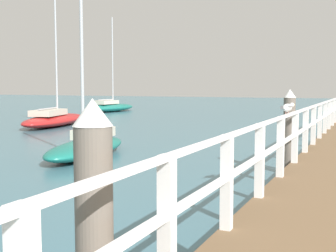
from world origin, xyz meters
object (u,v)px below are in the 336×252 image
(dock_piling_near, at_px, (94,237))
(boat_3, at_px, (87,145))
(seagull_foreground, at_px, (288,107))
(dock_piling_far, at_px, (289,131))
(boat_4, at_px, (111,107))
(boat_2, at_px, (54,119))

(dock_piling_near, height_order, boat_3, boat_3)
(dock_piling_near, bearing_deg, seagull_foreground, 86.21)
(dock_piling_far, relative_size, boat_4, 0.27)
(dock_piling_far, bearing_deg, seagull_foreground, -81.38)
(boat_3, bearing_deg, seagull_foreground, 147.16)
(boat_4, bearing_deg, dock_piling_far, -46.41)
(dock_piling_near, relative_size, boat_4, 0.27)
(seagull_foreground, bearing_deg, boat_4, 147.18)
(boat_2, relative_size, boat_4, 0.88)
(dock_piling_near, distance_m, boat_2, 21.25)
(dock_piling_far, bearing_deg, boat_2, 149.52)
(seagull_foreground, bearing_deg, boat_3, 175.69)
(dock_piling_near, bearing_deg, dock_piling_far, 90.00)
(boat_2, bearing_deg, seagull_foreground, -52.22)
(seagull_foreground, xyz_separation_m, boat_3, (-6.40, 2.71, -1.41))
(dock_piling_far, xyz_separation_m, seagull_foreground, (0.38, -2.52, 0.71))
(dock_piling_near, height_order, boat_4, boat_4)
(seagull_foreground, bearing_deg, dock_piling_far, 117.26)
(dock_piling_near, height_order, seagull_foreground, dock_piling_near)
(dock_piling_near, distance_m, boat_3, 10.42)
(dock_piling_near, bearing_deg, boat_4, 121.91)
(boat_4, bearing_deg, boat_3, -57.27)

